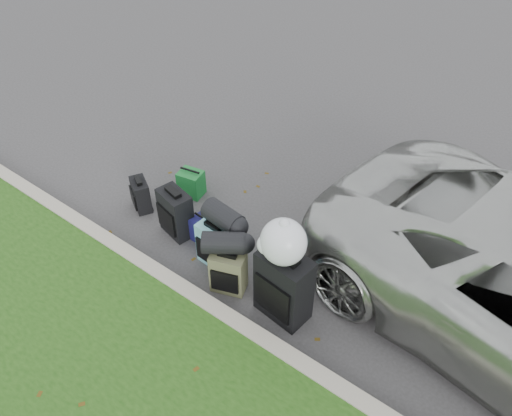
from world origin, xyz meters
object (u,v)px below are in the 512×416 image
Objects in this scene: suitcase_teal at (214,245)px; suitcase_large_black_right at (284,286)px; tote_green at (191,183)px; suitcase_olive at (228,272)px; suitcase_small_black at (141,195)px; suitcase_large_black_left at (176,213)px; tote_navy at (204,230)px.

suitcase_teal is 1.10m from suitcase_large_black_right.
tote_green is (-2.19, 0.93, -0.24)m from suitcase_large_black_right.
suitcase_olive is 1.82m from tote_green.
suitcase_small_black is 0.71m from tote_green.
suitcase_small_black is 0.73m from suitcase_large_black_left.
suitcase_large_black_left reaches higher than tote_navy.
suitcase_large_black_left is 1.17m from suitcase_olive.
tote_green is (-1.11, 0.80, -0.10)m from suitcase_teal.
suitcase_large_black_right reaches higher than tote_navy.
suitcase_large_black_right reaches higher than suitcase_olive.
suitcase_olive reaches higher than tote_navy.
suitcase_large_black_left is 0.74m from suitcase_teal.
suitcase_large_black_right reaches higher than tote_green.
suitcase_teal is at bearing 179.56° from suitcase_large_black_right.
tote_green is at bearing 145.71° from tote_navy.
suitcase_large_black_left is 1.20× the size of suitcase_olive.
tote_green is (-0.38, 0.69, -0.14)m from suitcase_large_black_left.
suitcase_olive is 1.60× the size of tote_navy.
tote_green is at bearing 91.09° from suitcase_small_black.
suitcase_olive is 0.63× the size of suitcase_large_black_right.
suitcase_small_black is 0.52× the size of suitcase_large_black_right.
suitcase_large_black_right is 2.55× the size of tote_navy.
suitcase_large_black_right is 1.50m from tote_navy.
suitcase_small_black is 2.56m from suitcase_large_black_right.
suitcase_olive is 0.71m from suitcase_large_black_right.
suitcase_teal is (-0.39, 0.22, 0.02)m from suitcase_olive.
suitcase_large_black_right is at bearing 22.67° from suitcase_small_black.
suitcase_large_black_right is 2.31× the size of tote_green.
suitcase_olive is at bearing -25.40° from suitcase_teal.
suitcase_small_black is 0.77× the size of suitcase_teal.
suitcase_olive is 0.86m from tote_navy.
tote_navy is (-0.75, 0.42, -0.10)m from suitcase_olive.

